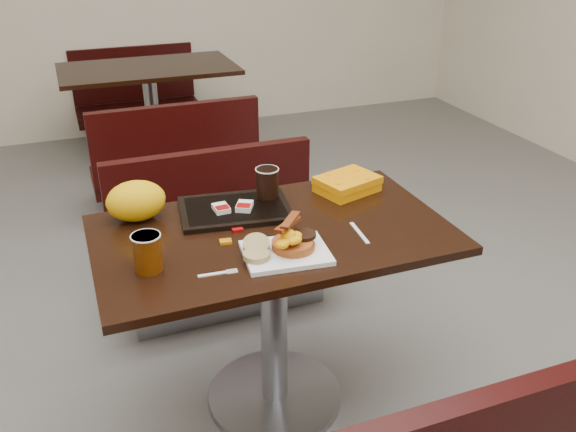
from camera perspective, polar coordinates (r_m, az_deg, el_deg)
name	(u,v)px	position (r m, az deg, el deg)	size (l,w,h in m)	color
floor	(275,398)	(2.53, -1.22, -16.52)	(6.00, 7.00, 0.01)	gray
table_near	(274,321)	(2.29, -1.32, -9.66)	(1.20, 0.70, 0.75)	black
bench_near_n	(223,239)	(2.87, -6.02, -2.11)	(1.00, 0.46, 0.72)	black
table_far	(153,119)	(4.59, -12.41, 8.80)	(1.20, 0.70, 0.75)	black
bench_far_s	(172,153)	(3.94, -10.68, 5.77)	(1.00, 0.46, 0.72)	black
bench_far_n	(138,96)	(5.26, -13.70, 10.75)	(1.00, 0.46, 0.72)	black
platter	(286,253)	(1.94, -0.20, -3.43)	(0.27, 0.21, 0.02)	white
pancake_stack	(294,244)	(1.95, 0.51, -2.62)	(0.14, 0.14, 0.03)	#AA4A1C
sausage_patty	(304,235)	(1.96, 1.48, -1.74)	(0.08, 0.08, 0.01)	black
scrambled_eggs	(288,238)	(1.91, 0.02, -2.01)	(0.09, 0.08, 0.05)	#FFA105
bacon_strips	(288,224)	(1.92, -0.02, -0.71)	(0.15, 0.07, 0.01)	#420E04
muffin_bottom	(257,255)	(1.90, -2.93, -3.66)	(0.08, 0.08, 0.02)	tan
muffin_top	(256,245)	(1.93, -2.97, -2.67)	(0.08, 0.08, 0.02)	tan
coffee_cup_near	(147,253)	(1.89, -12.90, -3.33)	(0.08, 0.08, 0.12)	#823804
fork	(212,274)	(1.86, -7.03, -5.38)	(0.12, 0.02, 0.00)	white
knife	(359,233)	(2.09, 6.64, -1.55)	(0.15, 0.01, 0.00)	white
condiment_syrup	(226,242)	(2.02, -5.80, -2.38)	(0.04, 0.03, 0.01)	#C66F08
condiment_ketchup	(237,229)	(2.10, -4.72, -1.24)	(0.04, 0.03, 0.01)	#8C0504
tray	(235,209)	(2.23, -4.91, 0.61)	(0.39, 0.28, 0.02)	black
hashbrown_sleeve_left	(221,208)	(2.20, -6.22, 0.72)	(0.05, 0.07, 0.02)	silver
hashbrown_sleeve_right	(245,206)	(2.20, -4.05, 0.91)	(0.05, 0.07, 0.02)	silver
coffee_cup_far	(267,183)	(2.27, -1.93, 3.09)	(0.08, 0.08, 0.11)	black
clamshell	(347,184)	(2.38, 5.51, 2.97)	(0.22, 0.17, 0.06)	orange
paper_bag	(136,201)	(2.20, -13.91, 1.38)	(0.21, 0.15, 0.14)	#F9B408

